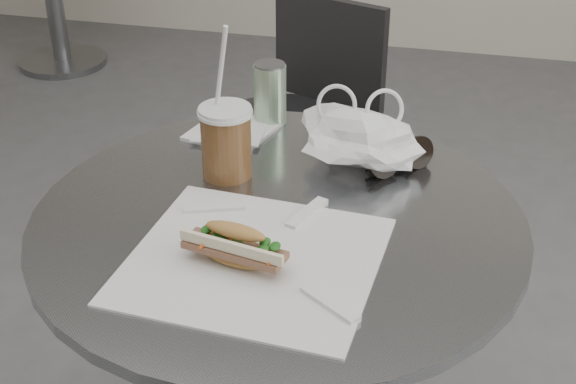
% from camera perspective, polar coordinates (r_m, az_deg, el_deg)
% --- Properties ---
extents(cafe_table, '(0.76, 0.76, 0.74)m').
position_cam_1_polar(cafe_table, '(1.39, -0.64, -11.28)').
color(cafe_table, slate).
rests_on(cafe_table, ground).
extents(chair_far, '(0.43, 0.46, 0.78)m').
position_cam_1_polar(chair_far, '(2.15, 0.66, 1.55)').
color(chair_far, '#2A2A2D').
rests_on(chair_far, ground).
extents(sandwich_paper, '(0.36, 0.34, 0.00)m').
position_cam_1_polar(sandwich_paper, '(1.13, -2.45, -4.84)').
color(sandwich_paper, white).
rests_on(sandwich_paper, cafe_table).
extents(banh_mi, '(0.19, 0.11, 0.06)m').
position_cam_1_polar(banh_mi, '(1.10, -3.79, -3.86)').
color(banh_mi, '#B88A45').
rests_on(banh_mi, sandwich_paper).
extents(iced_coffee, '(0.09, 0.09, 0.26)m').
position_cam_1_polar(iced_coffee, '(1.31, -4.42, 3.68)').
color(iced_coffee, brown).
rests_on(iced_coffee, cafe_table).
extents(sunglasses, '(0.11, 0.10, 0.06)m').
position_cam_1_polar(sunglasses, '(1.35, 8.00, 2.32)').
color(sunglasses, black).
rests_on(sunglasses, cafe_table).
extents(plastic_bag, '(0.23, 0.20, 0.10)m').
position_cam_1_polar(plastic_bag, '(1.35, 4.95, 3.70)').
color(plastic_bag, white).
rests_on(plastic_bag, cafe_table).
extents(napkin_stack, '(0.16, 0.16, 0.01)m').
position_cam_1_polar(napkin_stack, '(1.48, -4.05, 4.35)').
color(napkin_stack, white).
rests_on(napkin_stack, cafe_table).
extents(drink_can, '(0.06, 0.06, 0.12)m').
position_cam_1_polar(drink_can, '(1.50, -1.30, 7.03)').
color(drink_can, '#5D9C5B').
rests_on(drink_can, cafe_table).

